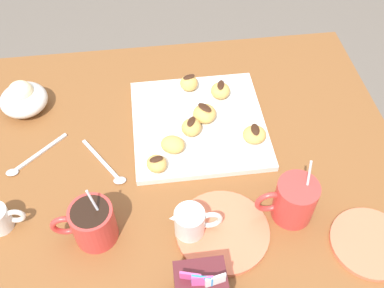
# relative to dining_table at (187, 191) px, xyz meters

# --- Properties ---
(ground_plane) EXTENTS (8.00, 8.00, 0.00)m
(ground_plane) POSITION_rel_dining_table_xyz_m (0.00, 0.00, -0.59)
(ground_plane) COLOR #665B51
(dining_table) EXTENTS (1.00, 0.85, 0.71)m
(dining_table) POSITION_rel_dining_table_xyz_m (0.00, 0.00, 0.00)
(dining_table) COLOR brown
(dining_table) RESTS_ON ground_plane
(pastry_plate_square) EXTENTS (0.32, 0.32, 0.02)m
(pastry_plate_square) POSITION_rel_dining_table_xyz_m (-0.04, -0.10, 0.13)
(pastry_plate_square) COLOR silver
(pastry_plate_square) RESTS_ON dining_table
(coffee_mug_red_left) EXTENTS (0.12, 0.08, 0.15)m
(coffee_mug_red_left) POSITION_rel_dining_table_xyz_m (-0.20, 0.16, 0.18)
(coffee_mug_red_left) COLOR red
(coffee_mug_red_left) RESTS_ON dining_table
(coffee_mug_red_right) EXTENTS (0.12, 0.09, 0.14)m
(coffee_mug_red_right) POSITION_rel_dining_table_xyz_m (0.20, 0.16, 0.18)
(coffee_mug_red_right) COLOR red
(coffee_mug_red_right) RESTS_ON dining_table
(cream_pitcher_white) EXTENTS (0.10, 0.06, 0.07)m
(cream_pitcher_white) POSITION_rel_dining_table_xyz_m (0.01, 0.18, 0.17)
(cream_pitcher_white) COLOR silver
(cream_pitcher_white) RESTS_ON dining_table
(sugar_caddy) EXTENTS (0.09, 0.07, 0.11)m
(sugar_caddy) POSITION_rel_dining_table_xyz_m (0.01, 0.31, 0.17)
(sugar_caddy) COLOR #561E23
(sugar_caddy) RESTS_ON dining_table
(ice_cream_bowl) EXTENTS (0.11, 0.11, 0.09)m
(ice_cream_bowl) POSITION_rel_dining_table_xyz_m (0.38, -0.21, 0.16)
(ice_cream_bowl) COLOR silver
(ice_cream_bowl) RESTS_ON dining_table
(saucer_coral_left) EXTENTS (0.19, 0.19, 0.01)m
(saucer_coral_left) POSITION_rel_dining_table_xyz_m (-0.05, 0.19, 0.13)
(saucer_coral_left) COLOR #E5704C
(saucer_coral_left) RESTS_ON dining_table
(saucer_coral_right) EXTENTS (0.16, 0.16, 0.01)m
(saucer_coral_right) POSITION_rel_dining_table_xyz_m (-0.33, 0.25, 0.13)
(saucer_coral_right) COLOR #E5704C
(saucer_coral_right) RESTS_ON dining_table
(loose_spoon_near_saucer) EXTENTS (0.10, 0.14, 0.01)m
(loose_spoon_near_saucer) POSITION_rel_dining_table_xyz_m (0.18, -0.00, 0.13)
(loose_spoon_near_saucer) COLOR silver
(loose_spoon_near_saucer) RESTS_ON dining_table
(loose_spoon_by_plate) EXTENTS (0.13, 0.11, 0.01)m
(loose_spoon_by_plate) POSITION_rel_dining_table_xyz_m (0.35, -0.04, 0.13)
(loose_spoon_by_plate) COLOR silver
(loose_spoon_by_plate) RESTS_ON dining_table
(beignet_0) EXTENTS (0.07, 0.06, 0.03)m
(beignet_0) POSITION_rel_dining_table_xyz_m (0.03, -0.02, 0.16)
(beignet_0) COLOR #DBA351
(beignet_0) RESTS_ON pastry_plate_square
(beignet_1) EXTENTS (0.07, 0.07, 0.04)m
(beignet_1) POSITION_rel_dining_table_xyz_m (-0.11, -0.18, 0.16)
(beignet_1) COLOR #DBA351
(beignet_1) RESTS_ON pastry_plate_square
(chocolate_drizzle_1) EXTENTS (0.03, 0.04, 0.00)m
(chocolate_drizzle_1) POSITION_rel_dining_table_xyz_m (-0.11, -0.18, 0.18)
(chocolate_drizzle_1) COLOR #381E11
(chocolate_drizzle_1) RESTS_ON beignet_1
(beignet_2) EXTENTS (0.07, 0.07, 0.04)m
(beignet_2) POSITION_rel_dining_table_xyz_m (-0.06, -0.11, 0.16)
(beignet_2) COLOR #DBA351
(beignet_2) RESTS_ON pastry_plate_square
(chocolate_drizzle_2) EXTENTS (0.04, 0.04, 0.00)m
(chocolate_drizzle_2) POSITION_rel_dining_table_xyz_m (-0.06, -0.11, 0.18)
(chocolate_drizzle_2) COLOR #381E11
(chocolate_drizzle_2) RESTS_ON beignet_2
(beignet_3) EXTENTS (0.06, 0.06, 0.03)m
(beignet_3) POSITION_rel_dining_table_xyz_m (0.07, 0.02, 0.16)
(beignet_3) COLOR #DBA351
(beignet_3) RESTS_ON pastry_plate_square
(chocolate_drizzle_3) EXTENTS (0.03, 0.02, 0.00)m
(chocolate_drizzle_3) POSITION_rel_dining_table_xyz_m (0.07, 0.02, 0.17)
(chocolate_drizzle_3) COLOR #381E11
(chocolate_drizzle_3) RESTS_ON beignet_3
(beignet_4) EXTENTS (0.06, 0.06, 0.03)m
(beignet_4) POSITION_rel_dining_table_xyz_m (-0.16, -0.03, 0.16)
(beignet_4) COLOR #DBA351
(beignet_4) RESTS_ON pastry_plate_square
(chocolate_drizzle_4) EXTENTS (0.02, 0.04, 0.00)m
(chocolate_drizzle_4) POSITION_rel_dining_table_xyz_m (-0.16, -0.03, 0.18)
(chocolate_drizzle_4) COLOR #381E11
(chocolate_drizzle_4) RESTS_ON beignet_4
(beignet_5) EXTENTS (0.05, 0.05, 0.04)m
(beignet_5) POSITION_rel_dining_table_xyz_m (-0.03, -0.22, 0.16)
(beignet_5) COLOR #DBA351
(beignet_5) RESTS_ON pastry_plate_square
(chocolate_drizzle_5) EXTENTS (0.03, 0.02, 0.00)m
(chocolate_drizzle_5) POSITION_rel_dining_table_xyz_m (-0.03, -0.22, 0.18)
(chocolate_drizzle_5) COLOR #381E11
(chocolate_drizzle_5) RESTS_ON beignet_5
(beignet_6) EXTENTS (0.06, 0.07, 0.04)m
(beignet_6) POSITION_rel_dining_table_xyz_m (-0.02, -0.07, 0.16)
(beignet_6) COLOR #DBA351
(beignet_6) RESTS_ON pastry_plate_square
(chocolate_drizzle_6) EXTENTS (0.03, 0.04, 0.00)m
(chocolate_drizzle_6) POSITION_rel_dining_table_xyz_m (-0.02, -0.07, 0.18)
(chocolate_drizzle_6) COLOR #381E11
(chocolate_drizzle_6) RESTS_ON beignet_6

